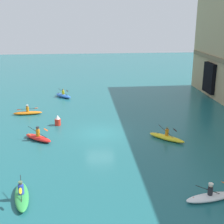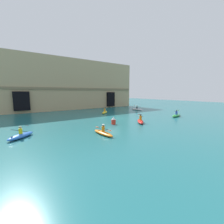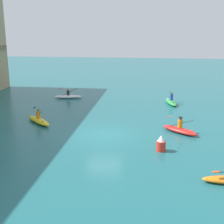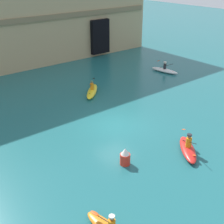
{
  "view_description": "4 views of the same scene",
  "coord_description": "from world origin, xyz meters",
  "px_view_note": "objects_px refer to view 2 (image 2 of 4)",
  "views": [
    {
      "loc": [
        26.61,
        -1.51,
        10.46
      ],
      "look_at": [
        1.47,
        0.97,
        2.48
      ],
      "focal_mm": 50.0,
      "sensor_mm": 36.0,
      "label": 1
    },
    {
      "loc": [
        -14.11,
        -20.09,
        4.3
      ],
      "look_at": [
        1.13,
        1.65,
        0.77
      ],
      "focal_mm": 24.0,
      "sensor_mm": 36.0,
      "label": 2
    },
    {
      "loc": [
        -20.95,
        -3.35,
        7.4
      ],
      "look_at": [
        -0.02,
        -0.57,
        1.7
      ],
      "focal_mm": 50.0,
      "sensor_mm": 36.0,
      "label": 3
    },
    {
      "loc": [
        -12.25,
        -14.76,
        10.12
      ],
      "look_at": [
        -0.47,
        -0.22,
        1.2
      ],
      "focal_mm": 50.0,
      "sensor_mm": 36.0,
      "label": 4
    }
  ],
  "objects_px": {
    "kayak_green": "(176,115)",
    "marker_buoy": "(113,121)",
    "kayak_yellow": "(105,112)",
    "kayak_orange": "(103,133)",
    "kayak_white": "(137,109)",
    "kayak_blue": "(21,136)",
    "kayak_red": "(140,121)"
  },
  "relations": [
    {
      "from": "kayak_orange",
      "to": "marker_buoy",
      "type": "height_order",
      "value": "kayak_orange"
    },
    {
      "from": "kayak_yellow",
      "to": "kayak_orange",
      "type": "height_order",
      "value": "kayak_yellow"
    },
    {
      "from": "kayak_blue",
      "to": "kayak_green",
      "type": "bearing_deg",
      "value": -44.17
    },
    {
      "from": "kayak_white",
      "to": "kayak_blue",
      "type": "height_order",
      "value": "kayak_white"
    },
    {
      "from": "kayak_white",
      "to": "kayak_yellow",
      "type": "distance_m",
      "value": 9.24
    },
    {
      "from": "kayak_white",
      "to": "kayak_orange",
      "type": "height_order",
      "value": "kayak_white"
    },
    {
      "from": "kayak_red",
      "to": "kayak_green",
      "type": "bearing_deg",
      "value": 131.31
    },
    {
      "from": "kayak_green",
      "to": "kayak_red",
      "type": "bearing_deg",
      "value": -10.05
    },
    {
      "from": "kayak_orange",
      "to": "marker_buoy",
      "type": "bearing_deg",
      "value": 129.72
    },
    {
      "from": "kayak_red",
      "to": "kayak_white",
      "type": "bearing_deg",
      "value": 177.66
    },
    {
      "from": "kayak_yellow",
      "to": "marker_buoy",
      "type": "relative_size",
      "value": 2.82
    },
    {
      "from": "kayak_green",
      "to": "kayak_white",
      "type": "bearing_deg",
      "value": -107.1
    },
    {
      "from": "kayak_yellow",
      "to": "marker_buoy",
      "type": "height_order",
      "value": "kayak_yellow"
    },
    {
      "from": "kayak_white",
      "to": "kayak_yellow",
      "type": "height_order",
      "value": "kayak_yellow"
    },
    {
      "from": "kayak_yellow",
      "to": "kayak_blue",
      "type": "bearing_deg",
      "value": -13.48
    },
    {
      "from": "kayak_blue",
      "to": "kayak_green",
      "type": "distance_m",
      "value": 23.54
    },
    {
      "from": "kayak_white",
      "to": "marker_buoy",
      "type": "relative_size",
      "value": 3.0
    },
    {
      "from": "kayak_yellow",
      "to": "kayak_blue",
      "type": "height_order",
      "value": "kayak_yellow"
    },
    {
      "from": "kayak_yellow",
      "to": "kayak_green",
      "type": "relative_size",
      "value": 0.88
    },
    {
      "from": "kayak_orange",
      "to": "marker_buoy",
      "type": "xyz_separation_m",
      "value": [
        3.77,
        3.48,
        0.27
      ]
    },
    {
      "from": "kayak_yellow",
      "to": "kayak_red",
      "type": "bearing_deg",
      "value": 39.27
    },
    {
      "from": "kayak_white",
      "to": "kayak_orange",
      "type": "distance_m",
      "value": 22.08
    },
    {
      "from": "kayak_red",
      "to": "kayak_orange",
      "type": "xyz_separation_m",
      "value": [
        -7.45,
        -2.05,
        -0.04
      ]
    },
    {
      "from": "marker_buoy",
      "to": "kayak_yellow",
      "type": "bearing_deg",
      "value": 64.1
    },
    {
      "from": "kayak_red",
      "to": "kayak_green",
      "type": "height_order",
      "value": "kayak_red"
    },
    {
      "from": "kayak_white",
      "to": "kayak_orange",
      "type": "xyz_separation_m",
      "value": [
        -17.69,
        -13.21,
        -0.01
      ]
    },
    {
      "from": "kayak_red",
      "to": "kayak_green",
      "type": "xyz_separation_m",
      "value": [
        9.1,
        0.18,
        -0.01
      ]
    },
    {
      "from": "kayak_green",
      "to": "marker_buoy",
      "type": "relative_size",
      "value": 3.2
    },
    {
      "from": "kayak_white",
      "to": "kayak_red",
      "type": "height_order",
      "value": "kayak_red"
    },
    {
      "from": "kayak_red",
      "to": "marker_buoy",
      "type": "relative_size",
      "value": 2.67
    },
    {
      "from": "kayak_white",
      "to": "kayak_orange",
      "type": "relative_size",
      "value": 1.0
    },
    {
      "from": "kayak_yellow",
      "to": "kayak_green",
      "type": "bearing_deg",
      "value": 81.04
    }
  ]
}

